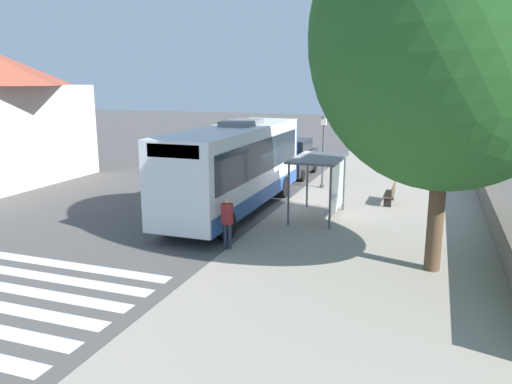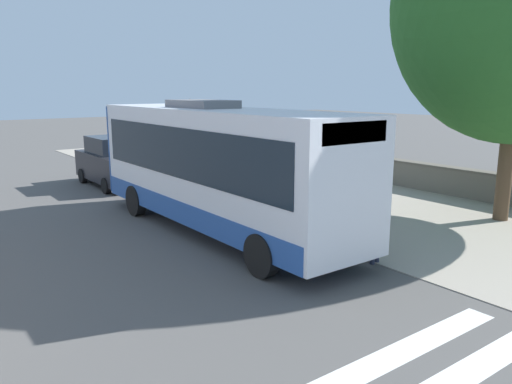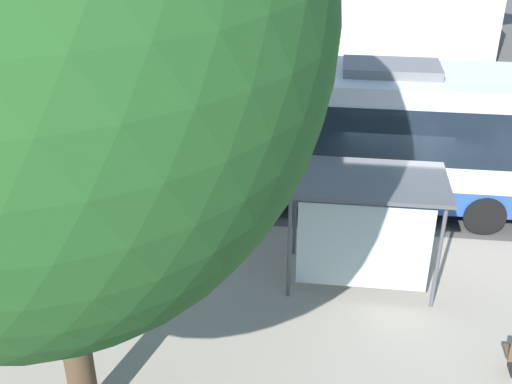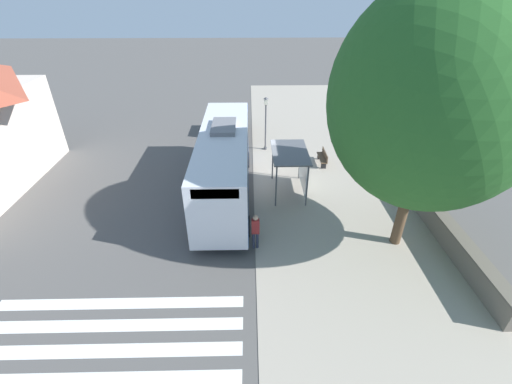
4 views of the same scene
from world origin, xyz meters
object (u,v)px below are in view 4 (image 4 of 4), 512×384
(bus, at_px, (224,163))
(bus_shelter, at_px, (293,158))
(street_lamp_near, at_px, (266,119))
(shade_tree, at_px, (434,99))
(pedestrian, at_px, (255,229))
(parked_car_behind_bus, at_px, (234,122))
(bench, at_px, (323,157))

(bus, relative_size, bus_shelter, 3.21)
(street_lamp_near, bearing_deg, bus, 67.35)
(street_lamp_near, height_order, shade_tree, shade_tree)
(pedestrian, distance_m, parked_car_behind_bus, 13.24)
(street_lamp_near, bearing_deg, bench, 147.08)
(pedestrian, xyz_separation_m, street_lamp_near, (-0.89, -10.39, 1.17))
(shade_tree, bearing_deg, street_lamp_near, -61.72)
(bus_shelter, height_order, street_lamp_near, street_lamp_near)
(bus_shelter, relative_size, street_lamp_near, 0.87)
(parked_car_behind_bus, bearing_deg, bus, 88.93)
(street_lamp_near, height_order, parked_car_behind_bus, street_lamp_near)
(pedestrian, bearing_deg, bus_shelter, -113.63)
(bench, height_order, street_lamp_near, street_lamp_near)
(bus_shelter, distance_m, street_lamp_near, 5.78)
(bench, bearing_deg, bus_shelter, 54.22)
(bus, height_order, bus_shelter, bus)
(bench, bearing_deg, bus, 30.30)
(bus, bearing_deg, bus_shelter, -176.93)
(pedestrian, distance_m, bench, 9.24)
(pedestrian, bearing_deg, bench, -119.00)
(bench, bearing_deg, pedestrian, 61.00)
(pedestrian, height_order, shade_tree, shade_tree)
(bus, distance_m, parked_car_behind_bus, 8.67)
(bench, relative_size, parked_car_behind_bus, 0.37)
(shade_tree, bearing_deg, pedestrian, 2.42)
(bus, relative_size, pedestrian, 5.87)
(pedestrian, xyz_separation_m, shade_tree, (-6.33, -0.27, 5.49))
(street_lamp_near, xyz_separation_m, shade_tree, (-5.45, 10.12, 4.32))
(bus, xyz_separation_m, pedestrian, (-1.55, 4.55, -0.90))
(bus, xyz_separation_m, street_lamp_near, (-2.44, -5.84, 0.27))
(bus_shelter, xyz_separation_m, bench, (-2.40, -3.33, -1.60))
(bus_shelter, relative_size, bench, 1.96)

